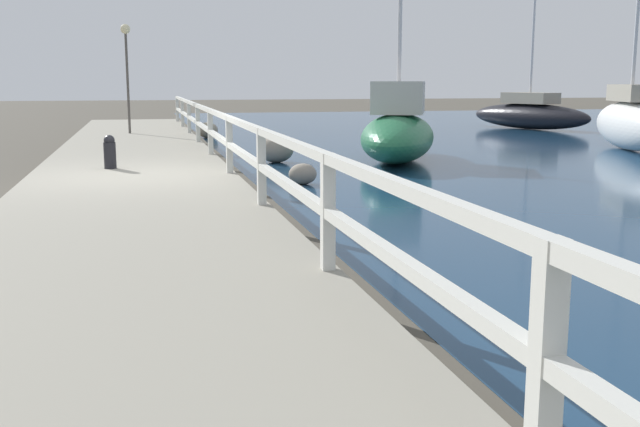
{
  "coord_description": "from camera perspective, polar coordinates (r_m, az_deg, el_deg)",
  "views": [
    {
      "loc": [
        0.12,
        -12.03,
        1.75
      ],
      "look_at": [
        2.53,
        -2.03,
        -0.08
      ],
      "focal_mm": 42.0,
      "sensor_mm": 36.0,
      "label": 1
    }
  ],
  "objects": [
    {
      "name": "sailboat_green",
      "position": [
        16.55,
        5.96,
        6.21
      ],
      "size": [
        3.34,
        5.09,
        6.47
      ],
      "rotation": [
        0.0,
        0.0,
        -0.4
      ],
      "color": "#236B42",
      "rests_on": "water_surface"
    },
    {
      "name": "dock_lamp",
      "position": [
        22.03,
        -14.54,
        11.85
      ],
      "size": [
        0.27,
        0.27,
        3.03
      ],
      "color": "#514C47",
      "rests_on": "dock_walkway"
    },
    {
      "name": "boulder_far_strip",
      "position": [
        16.29,
        -3.37,
        4.9
      ],
      "size": [
        0.77,
        0.69,
        0.58
      ],
      "color": "gray",
      "rests_on": "ground"
    },
    {
      "name": "sailboat_white",
      "position": [
        20.89,
        22.53,
        6.47
      ],
      "size": [
        2.46,
        4.93,
        6.23
      ],
      "rotation": [
        0.0,
        0.0,
        -0.32
      ],
      "color": "white",
      "rests_on": "water_surface"
    },
    {
      "name": "mooring_bollard",
      "position": [
        13.17,
        -15.72,
        4.55
      ],
      "size": [
        0.2,
        0.2,
        0.57
      ],
      "color": "black",
      "rests_on": "dock_walkway"
    },
    {
      "name": "boulder_near_dock",
      "position": [
        12.8,
        -1.33,
        3.02
      ],
      "size": [
        0.48,
        0.43,
        0.36
      ],
      "color": "gray",
      "rests_on": "ground"
    },
    {
      "name": "ground_plane",
      "position": [
        12.16,
        -14.0,
        1.49
      ],
      "size": [
        120.0,
        120.0,
        0.0
      ],
      "primitive_type": "plane",
      "color": "#4C473D"
    },
    {
      "name": "railing",
      "position": [
        12.14,
        -6.94,
        6.06
      ],
      "size": [
        0.1,
        32.5,
        0.92
      ],
      "color": "silver",
      "rests_on": "dock_walkway"
    },
    {
      "name": "boulder_upstream",
      "position": [
        23.74,
        -8.57,
        6.31
      ],
      "size": [
        0.64,
        0.58,
        0.48
      ],
      "color": "gray",
      "rests_on": "ground"
    },
    {
      "name": "sailboat_black",
      "position": [
        28.79,
        15.66,
        7.32
      ],
      "size": [
        2.92,
        5.59,
        6.43
      ],
      "rotation": [
        0.0,
        0.0,
        0.31
      ],
      "color": "black",
      "rests_on": "water_surface"
    },
    {
      "name": "dock_walkway",
      "position": [
        12.14,
        -14.03,
        2.16
      ],
      "size": [
        3.25,
        36.0,
        0.28
      ],
      "color": "gray",
      "rests_on": "ground"
    }
  ]
}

